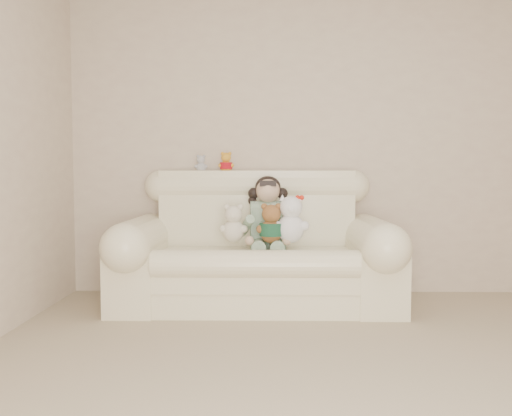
# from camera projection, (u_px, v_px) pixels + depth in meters

# --- Properties ---
(wall_back) EXTENTS (4.50, 0.00, 4.50)m
(wall_back) POSITION_uv_depth(u_px,v_px,m) (340.00, 138.00, 4.49)
(wall_back) COLOR beige
(wall_back) RESTS_ON ground
(sofa) EXTENTS (2.10, 0.95, 1.03)m
(sofa) POSITION_uv_depth(u_px,v_px,m) (256.00, 238.00, 4.05)
(sofa) COLOR #FFF3CD
(sofa) RESTS_ON floor
(seated_child) EXTENTS (0.37, 0.44, 0.57)m
(seated_child) POSITION_uv_depth(u_px,v_px,m) (268.00, 212.00, 4.11)
(seated_child) COLOR #326F3B
(seated_child) RESTS_ON sofa
(brown_teddy) EXTENTS (0.25, 0.22, 0.34)m
(brown_teddy) POSITION_uv_depth(u_px,v_px,m) (271.00, 219.00, 3.90)
(brown_teddy) COLOR brown
(brown_teddy) RESTS_ON sofa
(white_cat) EXTENTS (0.32, 0.29, 0.41)m
(white_cat) POSITION_uv_depth(u_px,v_px,m) (291.00, 214.00, 3.91)
(white_cat) COLOR white
(white_cat) RESTS_ON sofa
(cream_teddy) EXTENTS (0.24, 0.20, 0.33)m
(cream_teddy) POSITION_uv_depth(u_px,v_px,m) (234.00, 220.00, 3.95)
(cream_teddy) COLOR silver
(cream_teddy) RESTS_ON sofa
(yellow_mini_bear) EXTENTS (0.13, 0.11, 0.20)m
(yellow_mini_bear) POSITION_uv_depth(u_px,v_px,m) (226.00, 160.00, 4.38)
(yellow_mini_bear) COLOR #FFB235
(yellow_mini_bear) RESTS_ON sofa
(grey_mini_plush) EXTENTS (0.13, 0.12, 0.17)m
(grey_mini_plush) POSITION_uv_depth(u_px,v_px,m) (201.00, 162.00, 4.40)
(grey_mini_plush) COLOR #BABBC1
(grey_mini_plush) RESTS_ON sofa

